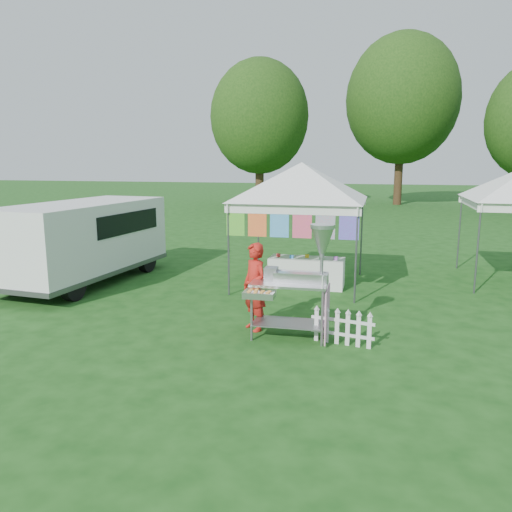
# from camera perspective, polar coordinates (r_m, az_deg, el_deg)

# --- Properties ---
(ground) EXTENTS (120.00, 120.00, 0.00)m
(ground) POSITION_cam_1_polar(r_m,az_deg,el_deg) (9.26, 1.57, -8.28)
(ground) COLOR #164313
(ground) RESTS_ON ground
(canopy_main) EXTENTS (4.24, 4.24, 3.45)m
(canopy_main) POSITION_cam_1_polar(r_m,az_deg,el_deg) (12.19, 5.26, 10.57)
(canopy_main) COLOR #59595E
(canopy_main) RESTS_ON ground
(tree_left) EXTENTS (6.40, 6.40, 9.53)m
(tree_left) POSITION_cam_1_polar(r_m,az_deg,el_deg) (33.60, 0.42, 15.60)
(tree_left) COLOR #321F12
(tree_left) RESTS_ON ground
(tree_mid) EXTENTS (7.60, 7.60, 11.52)m
(tree_mid) POSITION_cam_1_polar(r_m,az_deg,el_deg) (36.80, 16.39, 16.80)
(tree_mid) COLOR #321F12
(tree_mid) RESTS_ON ground
(donut_cart) EXTENTS (1.43, 1.01, 2.00)m
(donut_cart) POSITION_cam_1_polar(r_m,az_deg,el_deg) (8.45, 5.23, -1.91)
(donut_cart) COLOR gray
(donut_cart) RESTS_ON ground
(vendor) EXTENTS (0.68, 0.68, 1.60)m
(vendor) POSITION_cam_1_polar(r_m,az_deg,el_deg) (8.99, -0.17, -3.54)
(vendor) COLOR red
(vendor) RESTS_ON ground
(cargo_van) EXTENTS (2.34, 5.00, 2.02)m
(cargo_van) POSITION_cam_1_polar(r_m,az_deg,el_deg) (13.31, -18.75, 1.85)
(cargo_van) COLOR silver
(cargo_van) RESTS_ON ground
(picket_fence) EXTENTS (1.07, 0.23, 0.56)m
(picket_fence) POSITION_cam_1_polar(r_m,az_deg,el_deg) (8.51, 9.84, -8.14)
(picket_fence) COLOR silver
(picket_fence) RESTS_ON ground
(display_table) EXTENTS (1.80, 0.70, 0.71)m
(display_table) POSITION_cam_1_polar(r_m,az_deg,el_deg) (12.22, 5.79, -1.87)
(display_table) COLOR white
(display_table) RESTS_ON ground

